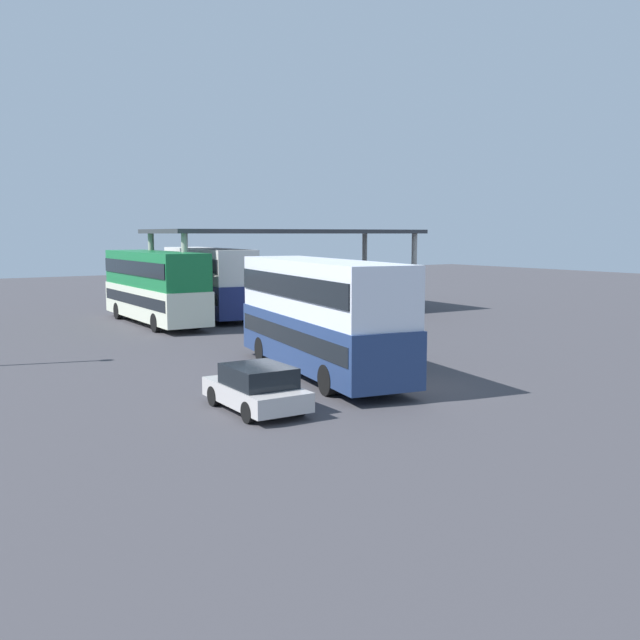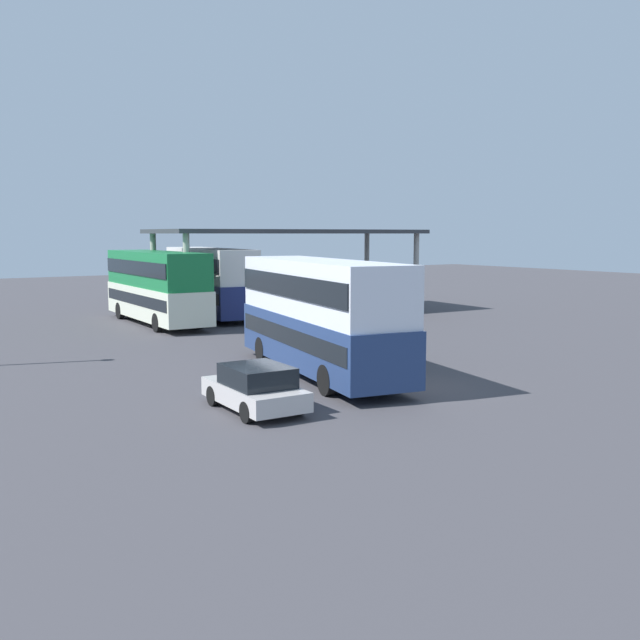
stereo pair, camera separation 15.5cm
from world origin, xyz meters
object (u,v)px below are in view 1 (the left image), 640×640
at_px(double_decker_main, 320,312).
at_px(parked_hatchback, 256,388).
at_px(double_decker_near_canopy, 154,284).
at_px(double_decker_mid_row, 208,279).

relative_size(double_decker_main, parked_hatchback, 2.86).
bearing_deg(double_decker_near_canopy, parked_hatchback, 168.57).
height_order(double_decker_near_canopy, double_decker_mid_row, double_decker_mid_row).
height_order(parked_hatchback, double_decker_mid_row, double_decker_mid_row).
bearing_deg(double_decker_near_canopy, double_decker_main, -179.38).
bearing_deg(double_decker_main, parked_hatchback, 137.89).
relative_size(double_decker_near_canopy, double_decker_mid_row, 0.94).
distance_m(double_decker_main, double_decker_near_canopy, 17.36).
distance_m(double_decker_near_canopy, double_decker_mid_row, 4.52).
relative_size(double_decker_main, double_decker_near_canopy, 0.98).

